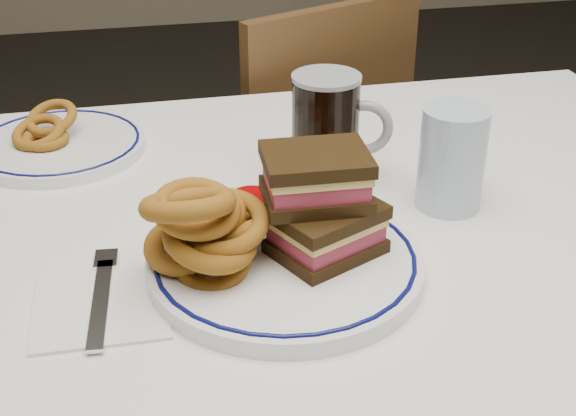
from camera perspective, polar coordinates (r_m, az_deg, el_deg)
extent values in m
cube|color=white|center=(0.97, -1.00, -1.90)|extent=(1.26, 0.86, 0.03)
cylinder|color=#412B15|center=(1.61, 15.84, -5.26)|extent=(0.06, 0.06, 0.71)
cube|color=white|center=(1.38, -4.54, 4.02)|extent=(1.26, 0.01, 0.17)
cube|color=#412B15|center=(1.78, -0.61, 1.29)|extent=(0.52, 0.52, 0.04)
cylinder|color=#412B15|center=(2.09, 0.54, -0.83)|extent=(0.03, 0.03, 0.38)
cylinder|color=#412B15|center=(1.87, 6.68, -5.00)|extent=(0.03, 0.03, 0.38)
cylinder|color=#412B15|center=(1.94, -7.56, -3.72)|extent=(0.03, 0.03, 0.38)
cylinder|color=#412B15|center=(1.70, -1.97, -8.75)|extent=(0.03, 0.03, 0.38)
cube|color=#412B15|center=(1.55, 3.15, 6.48)|extent=(0.37, 0.18, 0.43)
cylinder|color=white|center=(0.86, -0.19, -4.04)|extent=(0.30, 0.30, 0.02)
torus|color=#0A0F51|center=(0.86, -0.19, -3.49)|extent=(0.28, 0.28, 0.01)
cube|color=black|center=(0.87, 2.71, -2.72)|extent=(0.14, 0.13, 0.01)
cube|color=#A12F42|center=(0.86, 2.74, -1.79)|extent=(0.13, 0.12, 0.02)
cube|color=#E3C665|center=(0.85, 2.76, -1.00)|extent=(0.13, 0.12, 0.01)
cube|color=black|center=(0.84, 2.78, -0.30)|extent=(0.14, 0.13, 0.01)
cube|color=black|center=(0.85, 1.97, 0.94)|extent=(0.11, 0.09, 0.01)
cube|color=#A12F42|center=(0.84, 1.99, 1.93)|extent=(0.10, 0.08, 0.02)
cube|color=#E3C665|center=(0.83, 2.00, 2.77)|extent=(0.11, 0.09, 0.01)
cube|color=black|center=(0.83, 2.02, 3.50)|extent=(0.11, 0.09, 0.01)
torus|color=brown|center=(0.84, -5.37, -3.72)|extent=(0.09, 0.08, 0.06)
torus|color=brown|center=(0.85, -7.33, -2.57)|extent=(0.09, 0.09, 0.05)
torus|color=brown|center=(0.85, -4.56, -1.54)|extent=(0.10, 0.10, 0.06)
torus|color=brown|center=(0.81, -5.57, -2.11)|extent=(0.11, 0.10, 0.06)
torus|color=brown|center=(0.82, -4.80, -1.02)|extent=(0.10, 0.10, 0.05)
torus|color=brown|center=(0.83, -5.97, -0.07)|extent=(0.09, 0.09, 0.04)
torus|color=brown|center=(0.81, -6.54, -0.03)|extent=(0.09, 0.09, 0.05)
torus|color=brown|center=(0.79, -7.15, 0.23)|extent=(0.10, 0.10, 0.05)
cylinder|color=silver|center=(0.92, -2.58, -0.06)|extent=(0.06, 0.06, 0.03)
cylinder|color=#900204|center=(0.91, -2.60, 0.58)|extent=(0.05, 0.05, 0.01)
cylinder|color=black|center=(1.03, 2.66, 5.50)|extent=(0.09, 0.09, 0.14)
cylinder|color=gray|center=(1.00, 2.76, 9.25)|extent=(0.09, 0.09, 0.01)
torus|color=gray|center=(1.03, 5.44, 5.69)|extent=(0.08, 0.03, 0.07)
cylinder|color=#ABC1DD|center=(0.99, 11.58, 3.46)|extent=(0.08, 0.08, 0.13)
cylinder|color=white|center=(1.18, -15.97, 4.25)|extent=(0.24, 0.24, 0.02)
torus|color=#0A0F51|center=(1.18, -16.02, 4.60)|extent=(0.23, 0.23, 0.00)
torus|color=brown|center=(1.17, -16.88, 4.70)|extent=(0.07, 0.07, 0.02)
torus|color=brown|center=(1.18, -17.34, 5.17)|extent=(0.08, 0.08, 0.05)
torus|color=brown|center=(1.20, -16.48, 6.15)|extent=(0.08, 0.08, 0.05)
cube|color=white|center=(0.84, -13.16, -6.80)|extent=(0.14, 0.14, 0.00)
cube|color=silver|center=(0.84, -13.19, -6.58)|extent=(0.03, 0.16, 0.00)
cube|color=silver|center=(0.90, -12.81, -3.55)|extent=(0.03, 0.04, 0.00)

